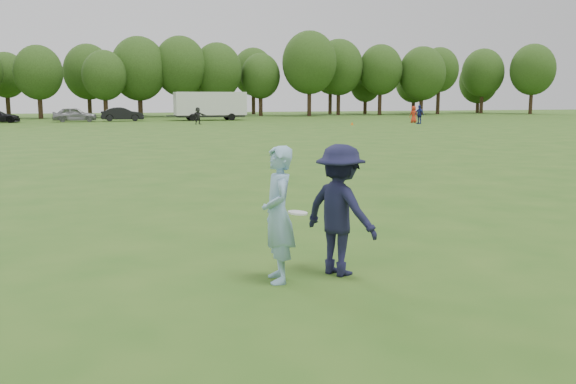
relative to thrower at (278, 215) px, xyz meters
name	(u,v)px	position (x,y,z in m)	size (l,w,h in m)	color
ground	(355,267)	(1.34, 0.32, -0.96)	(200.00, 200.00, 0.00)	#2C5618
thrower	(278,215)	(0.00, 0.00, 0.00)	(0.70, 0.46, 1.92)	#86B1CF
defender	(340,210)	(0.96, 0.07, 0.00)	(1.23, 0.71, 1.91)	#181835
player_far_b	(419,114)	(28.63, 45.52, -0.04)	(1.08, 0.45, 1.84)	navy
player_far_c	(414,114)	(29.44, 48.02, -0.10)	(0.84, 0.54, 1.71)	red
player_far_d	(198,116)	(7.65, 51.09, -0.13)	(1.54, 0.49, 1.66)	#292929
car_e	(75,115)	(-3.81, 61.27, -0.18)	(1.83, 4.54, 1.55)	gray
car_f	(122,114)	(1.14, 61.81, -0.20)	(1.60, 4.57, 1.51)	black
field_cone	(352,123)	(21.23, 45.09, -0.81)	(0.28, 0.28, 0.30)	#E1600B
disc_in_play	(298,213)	(0.19, -0.30, 0.07)	(0.33, 0.33, 0.05)	white
cargo_trailer	(210,105)	(10.83, 61.31, 0.82)	(9.00, 2.75, 3.20)	white
treeline	(138,70)	(4.14, 77.21, 5.30)	(130.35, 18.39, 11.74)	#332114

